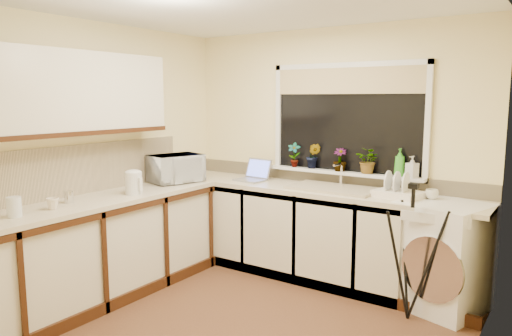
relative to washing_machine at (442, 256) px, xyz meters
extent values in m
plane|color=brown|center=(-1.22, -1.17, -0.45)|extent=(3.20, 3.20, 0.00)
plane|color=white|center=(-1.22, -1.17, 2.00)|extent=(3.20, 3.20, 0.00)
plane|color=#FFEBAA|center=(-1.22, 0.33, 0.77)|extent=(3.20, 0.00, 3.20)
plane|color=#FFEBAA|center=(-1.22, -2.67, 0.77)|extent=(3.20, 0.00, 3.20)
plane|color=#FFEBAA|center=(-2.82, -1.17, 0.77)|extent=(0.00, 3.00, 3.00)
plane|color=#FFEBAA|center=(0.38, -1.17, 0.77)|extent=(0.00, 3.00, 3.00)
cube|color=silver|center=(-1.55, 0.03, -0.02)|extent=(2.55, 0.60, 0.86)
cube|color=silver|center=(-2.52, -1.47, -0.02)|extent=(0.54, 2.40, 0.86)
cube|color=beige|center=(-1.22, 0.03, 0.43)|extent=(3.20, 0.60, 0.04)
cube|color=beige|center=(-2.52, -1.47, 0.43)|extent=(0.60, 2.40, 0.04)
cube|color=silver|center=(-2.66, -1.62, 1.35)|extent=(0.28, 1.90, 0.70)
cube|color=beige|center=(-2.81, -1.47, 0.67)|extent=(0.02, 2.40, 0.45)
cube|color=beige|center=(-1.22, 0.32, 0.52)|extent=(3.20, 0.02, 0.14)
cube|color=black|center=(-1.02, 0.32, 1.10)|extent=(1.50, 0.02, 1.00)
cube|color=tan|center=(-1.02, 0.29, 1.47)|extent=(1.50, 0.02, 0.25)
cube|color=white|center=(-1.02, 0.26, 0.58)|extent=(1.60, 0.14, 0.03)
cube|color=tan|center=(-1.02, 0.03, 0.46)|extent=(0.82, 0.46, 0.03)
cylinder|color=silver|center=(-1.02, 0.21, 0.57)|extent=(0.03, 0.03, 0.24)
cube|color=white|center=(0.00, 0.00, 0.00)|extent=(0.79, 0.77, 0.90)
cube|color=#93949A|center=(-1.96, -0.01, 0.46)|extent=(0.32, 0.25, 0.02)
cube|color=#5D72FF|center=(-1.95, 0.14, 0.57)|extent=(0.31, 0.11, 0.21)
cylinder|color=silver|center=(-2.42, -1.18, 0.55)|extent=(0.15, 0.15, 0.20)
cube|color=white|center=(-0.40, 0.03, 0.48)|extent=(0.44, 0.37, 0.06)
cylinder|color=white|center=(-2.49, -2.25, 0.52)|extent=(0.10, 0.10, 0.15)
cylinder|color=silver|center=(-2.59, -1.73, 0.50)|extent=(0.07, 0.07, 0.10)
imported|color=white|center=(-2.55, -0.50, 0.59)|extent=(0.47, 0.59, 0.29)
imported|color=#999999|center=(-1.57, 0.24, 0.73)|extent=(0.15, 0.12, 0.26)
imported|color=#999999|center=(-1.35, 0.25, 0.73)|extent=(0.16, 0.14, 0.26)
imported|color=#999999|center=(-1.05, 0.24, 0.71)|extent=(0.16, 0.16, 0.23)
imported|color=#999999|center=(-0.76, 0.25, 0.72)|extent=(0.26, 0.23, 0.25)
imported|color=green|center=(-0.47, 0.26, 0.73)|extent=(0.10, 0.10, 0.26)
imported|color=#999999|center=(-0.35, 0.25, 0.70)|extent=(0.11, 0.12, 0.20)
imported|color=white|center=(-0.14, 0.11, 0.49)|extent=(0.14, 0.14, 0.09)
imported|color=#F1DEC6|center=(-2.48, -1.95, 0.49)|extent=(0.11, 0.11, 0.09)
camera|label=1|loc=(0.89, -4.09, 1.31)|focal=33.80mm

